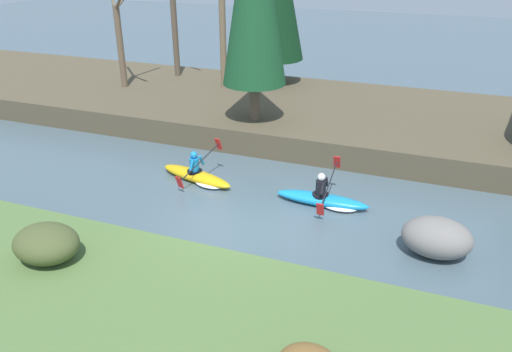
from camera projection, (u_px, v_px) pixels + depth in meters
ground_plane at (240, 227)px, 13.43m from camera, size 90.00×90.00×0.00m
riverbank_far at (319, 115)px, 20.44m from camera, size 44.00×8.01×0.91m
bare_tree_upstream at (120, 37)px, 21.81m from camera, size 2.63×2.60×4.68m
bare_tree_mid_upstream at (175, 19)px, 23.45m from camera, size 3.15×3.11×5.67m
bare_tree_mid_downstream at (223, 17)px, 21.39m from camera, size 3.55×3.51×6.45m
shrub_clump_second at (46, 243)px, 10.83m from camera, size 1.49×1.24×0.81m
kayaker_lead at (326, 199)px, 14.43m from camera, size 2.77×2.06×1.20m
kayaker_middle at (199, 176)px, 15.84m from camera, size 2.78×2.05×1.20m
boulder_midstream at (437, 237)px, 12.09m from camera, size 1.68×1.32×0.95m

